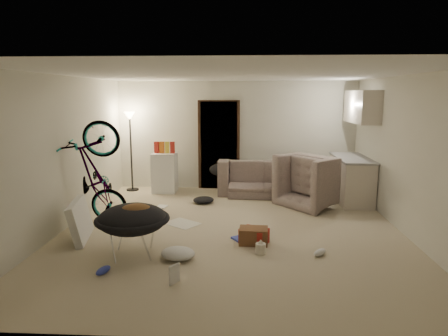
# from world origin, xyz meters

# --- Properties ---
(floor) EXTENTS (5.50, 6.00, 0.02)m
(floor) POSITION_xyz_m (0.00, 0.00, -0.01)
(floor) COLOR #BDAF91
(floor) RESTS_ON ground
(ceiling) EXTENTS (5.50, 6.00, 0.02)m
(ceiling) POSITION_xyz_m (0.00, 0.00, 2.51)
(ceiling) COLOR white
(ceiling) RESTS_ON wall_back
(wall_back) EXTENTS (5.50, 0.02, 2.50)m
(wall_back) POSITION_xyz_m (0.00, 3.01, 1.25)
(wall_back) COLOR beige
(wall_back) RESTS_ON floor
(wall_front) EXTENTS (5.50, 0.02, 2.50)m
(wall_front) POSITION_xyz_m (0.00, -3.01, 1.25)
(wall_front) COLOR beige
(wall_front) RESTS_ON floor
(wall_left) EXTENTS (0.02, 6.00, 2.50)m
(wall_left) POSITION_xyz_m (-2.76, 0.00, 1.25)
(wall_left) COLOR beige
(wall_left) RESTS_ON floor
(wall_right) EXTENTS (0.02, 6.00, 2.50)m
(wall_right) POSITION_xyz_m (2.76, 0.00, 1.25)
(wall_right) COLOR beige
(wall_right) RESTS_ON floor
(doorway) EXTENTS (0.85, 0.10, 2.04)m
(doorway) POSITION_xyz_m (-0.40, 2.97, 1.02)
(doorway) COLOR black
(doorway) RESTS_ON floor
(door_trim) EXTENTS (0.97, 0.04, 2.10)m
(door_trim) POSITION_xyz_m (-0.40, 2.94, 1.02)
(door_trim) COLOR #321E11
(door_trim) RESTS_ON floor
(floor_lamp) EXTENTS (0.28, 0.28, 1.81)m
(floor_lamp) POSITION_xyz_m (-2.40, 2.65, 1.31)
(floor_lamp) COLOR black
(floor_lamp) RESTS_ON floor
(kitchen_counter) EXTENTS (0.60, 1.50, 0.88)m
(kitchen_counter) POSITION_xyz_m (2.43, 2.00, 0.44)
(kitchen_counter) COLOR beige
(kitchen_counter) RESTS_ON floor
(counter_top) EXTENTS (0.64, 1.54, 0.04)m
(counter_top) POSITION_xyz_m (2.43, 2.00, 0.90)
(counter_top) COLOR gray
(counter_top) RESTS_ON kitchen_counter
(kitchen_uppers) EXTENTS (0.38, 1.40, 0.65)m
(kitchen_uppers) POSITION_xyz_m (2.56, 2.00, 1.95)
(kitchen_uppers) COLOR beige
(kitchen_uppers) RESTS_ON wall_right
(sofa) EXTENTS (2.04, 0.88, 0.59)m
(sofa) POSITION_xyz_m (0.65, 2.45, 0.29)
(sofa) COLOR #373E36
(sofa) RESTS_ON floor
(armchair) EXTENTS (1.52, 1.53, 0.75)m
(armchair) POSITION_xyz_m (1.70, 1.69, 0.38)
(armchair) COLOR #373E36
(armchair) RESTS_ON floor
(bicycle) EXTENTS (1.84, 0.83, 1.05)m
(bicycle) POSITION_xyz_m (-2.30, 0.18, 0.48)
(bicycle) COLOR black
(bicycle) RESTS_ON floor
(book_asset) EXTENTS (0.30, 0.28, 0.02)m
(book_asset) POSITION_xyz_m (-0.65, -2.01, 0.01)
(book_asset) COLOR #A11F18
(book_asset) RESTS_ON floor
(mini_fridge) EXTENTS (0.53, 0.53, 0.89)m
(mini_fridge) POSITION_xyz_m (-1.61, 2.55, 0.45)
(mini_fridge) COLOR white
(mini_fridge) RESTS_ON floor
(snack_box_0) EXTENTS (0.11, 0.08, 0.30)m
(snack_box_0) POSITION_xyz_m (-1.78, 2.55, 1.00)
(snack_box_0) COLOR #A11F18
(snack_box_0) RESTS_ON mini_fridge
(snack_box_1) EXTENTS (0.10, 0.08, 0.30)m
(snack_box_1) POSITION_xyz_m (-1.66, 2.55, 1.00)
(snack_box_1) COLOR #C45C18
(snack_box_1) RESTS_ON mini_fridge
(snack_box_2) EXTENTS (0.11, 0.09, 0.30)m
(snack_box_2) POSITION_xyz_m (-1.54, 2.55, 1.00)
(snack_box_2) COLOR gold
(snack_box_2) RESTS_ON mini_fridge
(snack_box_3) EXTENTS (0.10, 0.08, 0.30)m
(snack_box_3) POSITION_xyz_m (-1.42, 2.55, 1.00)
(snack_box_3) COLOR #A11F18
(snack_box_3) RESTS_ON mini_fridge
(saucer_chair) EXTENTS (1.01, 1.01, 0.72)m
(saucer_chair) POSITION_xyz_m (-1.32, -1.13, 0.43)
(saucer_chair) COLOR silver
(saucer_chair) RESTS_ON floor
(hoodie) EXTENTS (0.61, 0.58, 0.22)m
(hoodie) POSITION_xyz_m (-1.27, -1.16, 0.63)
(hoodie) COLOR #55371D
(hoodie) RESTS_ON saucer_chair
(sofa_drape) EXTENTS (0.63, 0.54, 0.28)m
(sofa_drape) POSITION_xyz_m (-0.30, 2.45, 0.54)
(sofa_drape) COLOR black
(sofa_drape) RESTS_ON sofa
(tv_box) EXTENTS (0.41, 0.95, 0.62)m
(tv_box) POSITION_xyz_m (-2.30, -0.55, 0.30)
(tv_box) COLOR silver
(tv_box) RESTS_ON floor
(drink_case_a) EXTENTS (0.44, 0.32, 0.24)m
(drink_case_a) POSITION_xyz_m (0.35, -0.60, 0.12)
(drink_case_a) COLOR brown
(drink_case_a) RESTS_ON floor
(drink_case_b) EXTENTS (0.47, 0.43, 0.22)m
(drink_case_b) POSITION_xyz_m (0.36, -0.57, 0.11)
(drink_case_b) COLOR #A11F18
(drink_case_b) RESTS_ON floor
(juicer) EXTENTS (0.15, 0.15, 0.21)m
(juicer) POSITION_xyz_m (0.44, -0.97, 0.09)
(juicer) COLOR beige
(juicer) RESTS_ON floor
(newspaper) EXTENTS (0.70, 0.67, 0.01)m
(newspaper) POSITION_xyz_m (-0.86, 0.27, 0.00)
(newspaper) COLOR beige
(newspaper) RESTS_ON floor
(book_blue) EXTENTS (0.35, 0.37, 0.03)m
(book_blue) POSITION_xyz_m (0.17, -0.47, 0.01)
(book_blue) COLOR #313EB1
(book_blue) RESTS_ON floor
(book_white) EXTENTS (0.23, 0.28, 0.02)m
(book_white) POSITION_xyz_m (-1.43, 1.25, 0.01)
(book_white) COLOR silver
(book_white) RESTS_ON floor
(shoe_0) EXTENTS (0.26, 0.11, 0.10)m
(shoe_0) POSITION_xyz_m (0.38, 2.49, 0.05)
(shoe_0) COLOR #313EB1
(shoe_0) RESTS_ON floor
(shoe_2) EXTENTS (0.18, 0.26, 0.09)m
(shoe_2) POSITION_xyz_m (-1.54, -1.73, 0.05)
(shoe_2) COLOR #313EB1
(shoe_2) RESTS_ON floor
(shoe_4) EXTENTS (0.25, 0.25, 0.09)m
(shoe_4) POSITION_xyz_m (1.26, -1.01, 0.05)
(shoe_4) COLOR white
(shoe_4) RESTS_ON floor
(clothes_lump_b) EXTENTS (0.54, 0.51, 0.13)m
(clothes_lump_b) POSITION_xyz_m (-0.63, 1.61, 0.07)
(clothes_lump_b) COLOR black
(clothes_lump_b) RESTS_ON floor
(clothes_lump_c) EXTENTS (0.57, 0.52, 0.15)m
(clothes_lump_c) POSITION_xyz_m (-0.69, -1.21, 0.07)
(clothes_lump_c) COLOR silver
(clothes_lump_c) RESTS_ON floor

